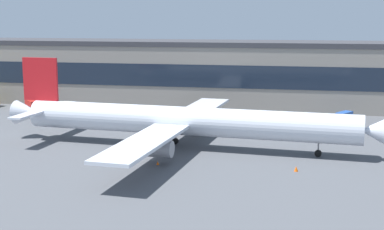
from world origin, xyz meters
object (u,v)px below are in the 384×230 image
(follow_me_car, at_px, (344,115))
(belt_loader, at_px, (32,103))
(baggage_tug, at_px, (193,110))
(traffic_cone_0, at_px, (296,169))
(airliner, at_px, (182,121))
(traffic_cone_1, at_px, (158,163))

(follow_me_car, height_order, belt_loader, belt_loader)
(belt_loader, distance_m, baggage_tug, 40.44)
(traffic_cone_0, bearing_deg, airliner, 149.76)
(belt_loader, height_order, traffic_cone_1, belt_loader)
(airliner, xyz_separation_m, traffic_cone_0, (19.32, -11.26, -4.26))
(belt_loader, xyz_separation_m, traffic_cone_0, (64.10, -45.13, -0.78))
(airliner, height_order, traffic_cone_1, airliner)
(belt_loader, bearing_deg, traffic_cone_0, -35.15)
(airliner, xyz_separation_m, baggage_tug, (-4.38, 32.01, -3.55))
(baggage_tug, xyz_separation_m, traffic_cone_1, (3.17, -43.62, -0.81))
(traffic_cone_0, relative_size, traffic_cone_1, 1.35)
(airliner, bearing_deg, traffic_cone_0, -30.24)
(baggage_tug, xyz_separation_m, traffic_cone_0, (23.70, -43.27, -0.71))
(traffic_cone_0, bearing_deg, follow_me_car, 77.57)
(follow_me_car, distance_m, traffic_cone_0, 43.88)
(baggage_tug, distance_m, traffic_cone_0, 49.34)
(follow_me_car, distance_m, baggage_tug, 33.15)
(belt_loader, xyz_separation_m, traffic_cone_1, (43.57, -45.47, -0.87))
(traffic_cone_0, distance_m, traffic_cone_1, 20.53)
(airliner, relative_size, belt_loader, 10.65)
(airliner, relative_size, traffic_cone_0, 87.14)
(follow_me_car, xyz_separation_m, traffic_cone_1, (-29.98, -43.18, -0.81))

